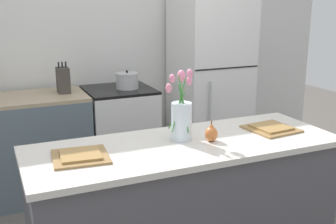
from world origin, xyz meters
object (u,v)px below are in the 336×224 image
at_px(refrigerator, 210,84).
at_px(plate_setting_left, 80,156).
at_px(plate_setting_right, 271,128).
at_px(cooking_pot, 127,81).
at_px(stove_range, 120,135).
at_px(flower_vase, 181,117).
at_px(pear_figurine, 211,133).
at_px(knife_block, 63,80).

bearing_deg(refrigerator, plate_setting_left, -136.00).
distance_m(plate_setting_right, cooking_pot, 1.62).
distance_m(stove_range, plate_setting_left, 1.80).
bearing_deg(stove_range, refrigerator, 0.04).
relative_size(flower_vase, plate_setting_right, 1.38).
bearing_deg(plate_setting_right, plate_setting_left, 180.00).
height_order(plate_setting_left, plate_setting_right, same).
distance_m(refrigerator, flower_vase, 1.87).
xyz_separation_m(pear_figurine, knife_block, (-0.54, 1.65, 0.06)).
bearing_deg(plate_setting_right, stove_range, 107.39).
relative_size(plate_setting_left, plate_setting_right, 1.00).
xyz_separation_m(plate_setting_left, plate_setting_right, (1.20, 0.00, 0.00)).
xyz_separation_m(stove_range, cooking_pot, (0.07, -0.03, 0.52)).
bearing_deg(plate_setting_left, cooking_pot, 63.76).
bearing_deg(stove_range, plate_setting_left, -113.70).
xyz_separation_m(flower_vase, knife_block, (-0.39, 1.56, -0.03)).
bearing_deg(stove_range, cooking_pot, -20.15).
height_order(stove_range, plate_setting_left, plate_setting_left).
bearing_deg(plate_setting_right, refrigerator, 74.15).
distance_m(flower_vase, plate_setting_right, 0.62).
xyz_separation_m(flower_vase, plate_setting_left, (-0.59, -0.05, -0.13)).
relative_size(pear_figurine, plate_setting_right, 0.40).
bearing_deg(stove_range, pear_figurine, -88.35).
xyz_separation_m(stove_range, plate_setting_left, (-0.70, -1.59, 0.46)).
bearing_deg(plate_setting_left, flower_vase, 4.83).
relative_size(flower_vase, plate_setting_left, 1.38).
height_order(refrigerator, flower_vase, refrigerator).
xyz_separation_m(refrigerator, cooking_pot, (-0.88, -0.03, 0.11)).
relative_size(refrigerator, pear_figurine, 14.19).
xyz_separation_m(cooking_pot, knife_block, (-0.57, 0.05, 0.04)).
bearing_deg(refrigerator, stove_range, -179.96).
height_order(flower_vase, plate_setting_left, flower_vase).
height_order(flower_vase, pear_figurine, flower_vase).
height_order(flower_vase, knife_block, flower_vase).
bearing_deg(flower_vase, knife_block, 104.00).
relative_size(stove_range, pear_figurine, 7.37).
relative_size(refrigerator, plate_setting_right, 5.65).
bearing_deg(pear_figurine, stove_range, 91.65).
bearing_deg(cooking_pot, plate_setting_right, -74.78).
height_order(pear_figurine, plate_setting_right, pear_figurine).
distance_m(refrigerator, plate_setting_right, 1.65).
relative_size(flower_vase, cooking_pot, 2.04).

